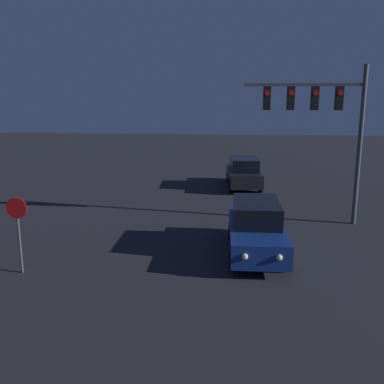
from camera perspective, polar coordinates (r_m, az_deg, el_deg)
The scene contains 4 objects.
car_near at distance 14.12m, azimuth 8.56°, elevation -4.75°, with size 1.85×4.57×1.71m.
car_far at distance 24.33m, azimuth 6.90°, elevation 2.61°, with size 2.05×4.63×1.71m.
traffic_signal_mast at distance 17.59m, azimuth 17.15°, elevation 9.84°, with size 4.66×0.30×6.23m.
stop_sign at distance 13.18m, azimuth -22.22°, elevation -3.69°, with size 0.62×0.07×2.26m.
Camera 1 is at (1.59, 0.87, 5.02)m, focal length 40.00 mm.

